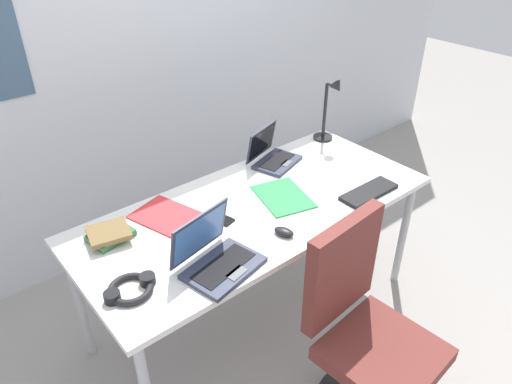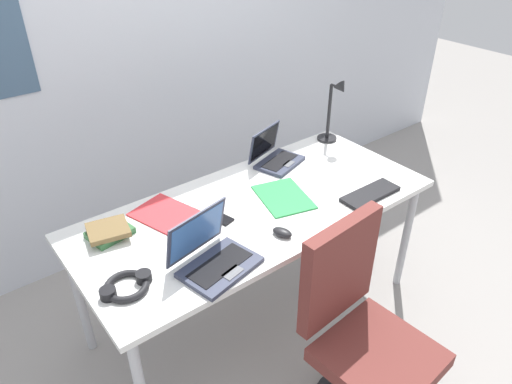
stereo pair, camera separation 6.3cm
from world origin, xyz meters
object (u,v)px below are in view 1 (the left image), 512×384
object	(u,v)px
laptop_front_left	(216,257)
office_chair	(366,345)
headphones	(130,289)
paper_folder_front_right	(167,216)
paper_folder_near_mouse	(283,196)
book_stack	(110,234)
external_keyboard	(369,192)
computer_mouse	(284,232)
desk_lamp	(329,111)
laptop_mid_desk	(272,156)
cell_phone	(220,218)

from	to	relation	value
laptop_front_left	office_chair	xyz separation A→B (m)	(0.41, -0.51, -0.39)
headphones	paper_folder_front_right	size ratio (longest dim) A/B	0.69
laptop_front_left	paper_folder_near_mouse	size ratio (longest dim) A/B	1.17
headphones	office_chair	world-z (taller)	office_chair
laptop_front_left	book_stack	distance (m)	0.52
external_keyboard	computer_mouse	xyz separation A→B (m)	(-0.57, 0.02, 0.01)
external_keyboard	computer_mouse	bearing A→B (deg)	178.26
computer_mouse	paper_folder_near_mouse	distance (m)	0.31
laptop_front_left	book_stack	bearing A→B (deg)	120.22
desk_lamp	book_stack	distance (m)	1.48
paper_folder_front_right	desk_lamp	bearing A→B (deg)	3.64
laptop_mid_desk	external_keyboard	world-z (taller)	laptop_mid_desk
computer_mouse	paper_folder_front_right	xyz separation A→B (m)	(-0.34, 0.46, -0.01)
computer_mouse	headphones	distance (m)	0.71
headphones	desk_lamp	bearing A→B (deg)	15.24
office_chair	paper_folder_near_mouse	bearing A→B (deg)	77.98
headphones	cell_phone	bearing A→B (deg)	17.17
book_stack	paper_folder_near_mouse	xyz separation A→B (m)	(0.82, -0.24, -0.02)
laptop_mid_desk	paper_folder_near_mouse	xyz separation A→B (m)	(-0.20, -0.31, -0.04)
desk_lamp	paper_folder_front_right	bearing A→B (deg)	-176.36
external_keyboard	cell_phone	distance (m)	0.78
external_keyboard	headphones	bearing A→B (deg)	174.45
book_stack	laptop_mid_desk	bearing A→B (deg)	3.92
book_stack	paper_folder_front_right	world-z (taller)	book_stack
office_chair	cell_phone	bearing A→B (deg)	105.03
cell_phone	paper_folder_front_right	xyz separation A→B (m)	(-0.18, 0.18, -0.00)
desk_lamp	book_stack	bearing A→B (deg)	-177.43
paper_folder_near_mouse	office_chair	world-z (taller)	office_chair
cell_phone	office_chair	distance (m)	0.87
headphones	office_chair	size ratio (longest dim) A/B	0.22
external_keyboard	headphones	world-z (taller)	headphones
office_chair	desk_lamp	bearing A→B (deg)	51.95
external_keyboard	paper_folder_front_right	distance (m)	1.03
laptop_mid_desk	headphones	distance (m)	1.19
computer_mouse	laptop_front_left	bearing A→B (deg)	157.66
computer_mouse	headphones	world-z (taller)	headphones
computer_mouse	paper_folder_near_mouse	bearing A→B (deg)	29.83
laptop_mid_desk	office_chair	bearing A→B (deg)	-108.95
external_keyboard	book_stack	distance (m)	1.29
laptop_mid_desk	paper_folder_front_right	size ratio (longest dim) A/B	1.04
laptop_front_left	external_keyboard	size ratio (longest dim) A/B	1.10
laptop_mid_desk	book_stack	size ratio (longest dim) A/B	1.50
desk_lamp	office_chair	distance (m)	1.40
paper_folder_front_right	office_chair	size ratio (longest dim) A/B	0.32
laptop_mid_desk	cell_phone	size ratio (longest dim) A/B	2.36
external_keyboard	headphones	distance (m)	1.28
laptop_front_left	headphones	world-z (taller)	laptop_front_left
laptop_front_left	book_stack	size ratio (longest dim) A/B	1.69
laptop_front_left	cell_phone	distance (m)	0.33
desk_lamp	book_stack	xyz separation A→B (m)	(-1.47, -0.07, -0.17)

